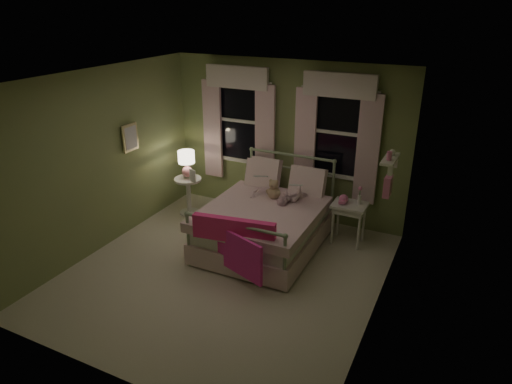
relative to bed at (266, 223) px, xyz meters
The scene contains 18 objects.
room_shell 1.32m from the bed, 100.66° to the right, with size 4.20×4.20×4.20m.
bed is the anchor object (origin of this frame).
pink_throw 1.04m from the bed, 89.69° to the right, with size 1.10×0.41×0.71m.
child_left 0.74m from the bed, 122.39° to the left, with size 0.24×0.16×0.67m, color #F7D1DD.
child_right 0.79m from the bed, 56.58° to the left, with size 0.39×0.30×0.80m, color #F7D1DD.
book_left 0.67m from the bed, 146.36° to the left, with size 0.20×0.27×0.03m, color beige.
book_right 0.64m from the bed, 32.61° to the left, with size 0.20×0.27×0.02m, color beige.
teddy_bear 0.50m from the bed, 88.85° to the left, with size 0.24×0.20×0.32m.
nightstand_left 1.71m from the bed, 165.28° to the left, with size 0.46×0.46×0.65m.
table_lamp 1.81m from the bed, 165.28° to the left, with size 0.28×0.28×0.45m.
book_nightstand 1.62m from the bed, 167.15° to the left, with size 0.16×0.22×0.02m, color beige.
nightstand_right 1.26m from the bed, 29.14° to the left, with size 0.50×0.40×0.64m.
pink_toy 1.21m from the bed, 31.34° to the left, with size 0.14×0.19×0.14m.
bud_vase 1.44m from the bed, 28.53° to the left, with size 0.06×0.06×0.28m.
window_left 1.95m from the bed, 132.93° to the left, with size 1.34×0.13×1.96m.
window_right 1.80m from the bed, 58.49° to the left, with size 1.34×0.13×1.96m.
wall_shelf 2.08m from the bed, ahead, with size 0.15×0.50×0.60m.
framed_picture 2.42m from the bed, behind, with size 0.03×0.32×0.42m.
Camera 1 is at (2.70, -4.58, 3.44)m, focal length 32.00 mm.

